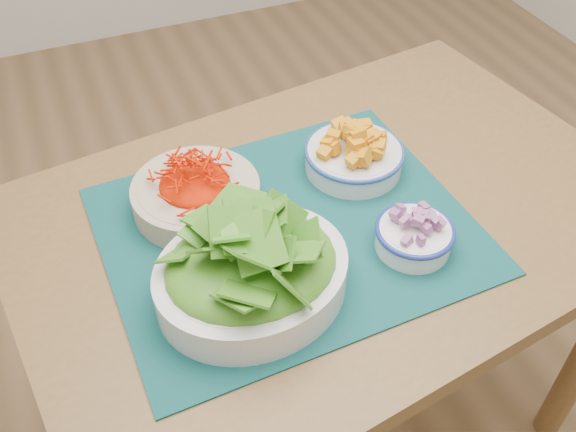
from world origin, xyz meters
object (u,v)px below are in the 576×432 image
Objects in this scene: carrot_bowl at (196,191)px; placemat at (288,230)px; squash_bowl at (354,151)px; table at (332,252)px; onion_bowl at (415,233)px; lettuce_bowl at (251,264)px.

placemat is at bearing -41.50° from carrot_bowl.
squash_bowl reaches higher than carrot_bowl.
table is 7.94× the size of onion_bowl.
carrot_bowl is (-0.12, 0.11, 0.04)m from placemat.
lettuce_bowl is (-0.20, -0.12, 0.18)m from table.
placemat is 0.17m from carrot_bowl.
carrot_bowl is at bearing 178.16° from squash_bowl.
placemat is 4.01× the size of onion_bowl.
onion_bowl is at bearing -68.37° from table.
squash_bowl is at bearing 89.76° from onion_bowl.
squash_bowl is at bearing 28.30° from placemat.
carrot_bowl is at bearing 148.87° from table.
lettuce_bowl is at bearing -84.09° from carrot_bowl.
placemat is at bearing -177.97° from table.
carrot_bowl reaches higher than table.
placemat is 0.21m from onion_bowl.
lettuce_bowl is 0.27m from onion_bowl.
table is 0.19m from squash_bowl.
placemat is 1.81× the size of lettuce_bowl.
carrot_bowl is 0.22m from lettuce_bowl.
lettuce_bowl is at bearing -135.97° from placemat.
squash_bowl reaches higher than table.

